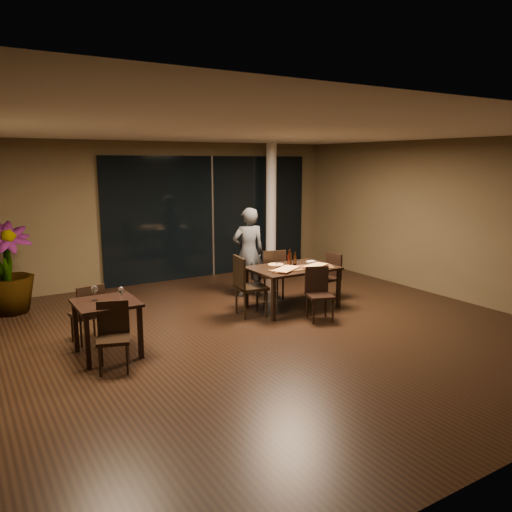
{
  "coord_description": "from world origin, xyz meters",
  "views": [
    {
      "loc": [
        -4.02,
        -6.19,
        2.57
      ],
      "look_at": [
        0.17,
        0.68,
        1.05
      ],
      "focal_mm": 35.0,
      "sensor_mm": 36.0,
      "label": 1
    }
  ],
  "objects_px": {
    "main_table": "(293,271)",
    "bottle_a": "(289,259)",
    "chair_main_near": "(319,290)",
    "potted_plant": "(6,268)",
    "side_table": "(106,311)",
    "chair_main_far": "(272,271)",
    "chair_main_right": "(329,274)",
    "chair_side_near": "(113,332)",
    "diner": "(248,252)",
    "bottle_b": "(295,259)",
    "chair_side_far": "(89,311)",
    "bottle_c": "(290,257)",
    "chair_main_left": "(246,283)"
  },
  "relations": [
    {
      "from": "chair_main_left",
      "to": "chair_side_near",
      "type": "height_order",
      "value": "chair_main_left"
    },
    {
      "from": "side_table",
      "to": "diner",
      "type": "distance_m",
      "value": 3.57
    },
    {
      "from": "chair_main_right",
      "to": "main_table",
      "type": "bearing_deg",
      "value": -87.87
    },
    {
      "from": "chair_main_right",
      "to": "side_table",
      "type": "bearing_deg",
      "value": -86.71
    },
    {
      "from": "bottle_a",
      "to": "bottle_b",
      "type": "xyz_separation_m",
      "value": [
        0.11,
        -0.03,
        -0.02
      ]
    },
    {
      "from": "side_table",
      "to": "bottle_c",
      "type": "relative_size",
      "value": 2.71
    },
    {
      "from": "chair_main_right",
      "to": "bottle_a",
      "type": "distance_m",
      "value": 1.06
    },
    {
      "from": "chair_main_left",
      "to": "bottle_c",
      "type": "distance_m",
      "value": 1.02
    },
    {
      "from": "side_table",
      "to": "potted_plant",
      "type": "bearing_deg",
      "value": 108.26
    },
    {
      "from": "chair_side_far",
      "to": "potted_plant",
      "type": "bearing_deg",
      "value": -79.42
    },
    {
      "from": "bottle_a",
      "to": "side_table",
      "type": "bearing_deg",
      "value": -170.62
    },
    {
      "from": "diner",
      "to": "main_table",
      "type": "bearing_deg",
      "value": 113.74
    },
    {
      "from": "chair_main_right",
      "to": "bottle_c",
      "type": "distance_m",
      "value": 0.99
    },
    {
      "from": "chair_side_far",
      "to": "bottle_a",
      "type": "distance_m",
      "value": 3.48
    },
    {
      "from": "bottle_a",
      "to": "bottle_c",
      "type": "distance_m",
      "value": 0.11
    },
    {
      "from": "chair_side_far",
      "to": "bottle_b",
      "type": "bearing_deg",
      "value": 169.33
    },
    {
      "from": "diner",
      "to": "potted_plant",
      "type": "distance_m",
      "value": 4.27
    },
    {
      "from": "bottle_b",
      "to": "potted_plant",
      "type": "bearing_deg",
      "value": 152.35
    },
    {
      "from": "bottle_a",
      "to": "chair_main_right",
      "type": "bearing_deg",
      "value": 3.43
    },
    {
      "from": "main_table",
      "to": "chair_side_near",
      "type": "bearing_deg",
      "value": -164.21
    },
    {
      "from": "bottle_c",
      "to": "chair_main_right",
      "type": "bearing_deg",
      "value": -1.27
    },
    {
      "from": "side_table",
      "to": "chair_main_far",
      "type": "bearing_deg",
      "value": 19.27
    },
    {
      "from": "chair_main_far",
      "to": "chair_side_near",
      "type": "xyz_separation_m",
      "value": [
        -3.49,
        -1.68,
        -0.06
      ]
    },
    {
      "from": "side_table",
      "to": "chair_side_far",
      "type": "xyz_separation_m",
      "value": [
        -0.1,
        0.58,
        -0.14
      ]
    },
    {
      "from": "chair_main_left",
      "to": "chair_side_near",
      "type": "relative_size",
      "value": 1.21
    },
    {
      "from": "main_table",
      "to": "side_table",
      "type": "relative_size",
      "value": 1.88
    },
    {
      "from": "side_table",
      "to": "bottle_a",
      "type": "distance_m",
      "value": 3.41
    },
    {
      "from": "chair_main_left",
      "to": "bottle_a",
      "type": "xyz_separation_m",
      "value": [
        0.88,
        0.02,
        0.32
      ]
    },
    {
      "from": "chair_main_far",
      "to": "bottle_a",
      "type": "bearing_deg",
      "value": 99.57
    },
    {
      "from": "chair_main_far",
      "to": "diner",
      "type": "relative_size",
      "value": 0.55
    },
    {
      "from": "bottle_b",
      "to": "bottle_c",
      "type": "distance_m",
      "value": 0.12
    },
    {
      "from": "chair_main_near",
      "to": "diner",
      "type": "height_order",
      "value": "diner"
    },
    {
      "from": "side_table",
      "to": "potted_plant",
      "type": "relative_size",
      "value": 0.51
    },
    {
      "from": "main_table",
      "to": "diner",
      "type": "height_order",
      "value": "diner"
    },
    {
      "from": "chair_main_far",
      "to": "chair_main_right",
      "type": "height_order",
      "value": "chair_main_far"
    },
    {
      "from": "main_table",
      "to": "bottle_b",
      "type": "height_order",
      "value": "bottle_b"
    },
    {
      "from": "main_table",
      "to": "bottle_a",
      "type": "height_order",
      "value": "bottle_a"
    },
    {
      "from": "chair_side_near",
      "to": "diner",
      "type": "bearing_deg",
      "value": 51.84
    },
    {
      "from": "chair_side_near",
      "to": "bottle_a",
      "type": "bearing_deg",
      "value": 35.39
    },
    {
      "from": "chair_main_far",
      "to": "potted_plant",
      "type": "relative_size",
      "value": 0.61
    },
    {
      "from": "chair_main_near",
      "to": "potted_plant",
      "type": "distance_m",
      "value": 5.32
    },
    {
      "from": "chair_side_far",
      "to": "diner",
      "type": "xyz_separation_m",
      "value": [
        3.27,
        1.05,
        0.37
      ]
    },
    {
      "from": "diner",
      "to": "bottle_a",
      "type": "distance_m",
      "value": 1.1
    },
    {
      "from": "chair_main_right",
      "to": "potted_plant",
      "type": "bearing_deg",
      "value": -117.57
    },
    {
      "from": "chair_main_left",
      "to": "main_table",
      "type": "bearing_deg",
      "value": -83.92
    },
    {
      "from": "bottle_b",
      "to": "bottle_c",
      "type": "relative_size",
      "value": 0.88
    },
    {
      "from": "chair_main_right",
      "to": "chair_side_near",
      "type": "bearing_deg",
      "value": -80.82
    },
    {
      "from": "main_table",
      "to": "chair_main_near",
      "type": "height_order",
      "value": "chair_main_near"
    },
    {
      "from": "chair_side_far",
      "to": "bottle_c",
      "type": "bearing_deg",
      "value": 171.1
    },
    {
      "from": "chair_main_right",
      "to": "bottle_c",
      "type": "height_order",
      "value": "bottle_c"
    }
  ]
}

